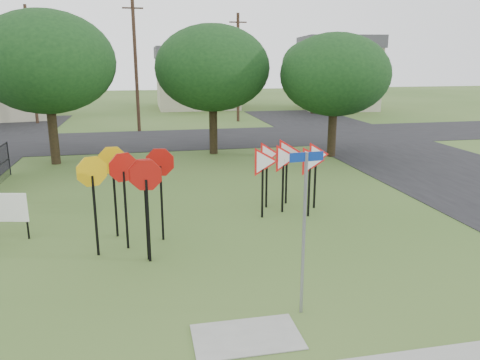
% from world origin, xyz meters
% --- Properties ---
extents(ground, '(140.00, 140.00, 0.00)m').
position_xyz_m(ground, '(0.00, 0.00, 0.00)').
color(ground, '#385720').
extents(street_right, '(8.00, 50.00, 0.02)m').
position_xyz_m(street_right, '(12.00, 10.00, 0.01)').
color(street_right, black).
rests_on(street_right, ground).
extents(street_far, '(60.00, 8.00, 0.02)m').
position_xyz_m(street_far, '(0.00, 20.00, 0.01)').
color(street_far, black).
rests_on(street_far, ground).
extents(curb_pad, '(2.00, 1.20, 0.02)m').
position_xyz_m(curb_pad, '(0.00, -2.40, 0.01)').
color(curb_pad, gray).
rests_on(curb_pad, ground).
extents(street_name_sign, '(0.69, 0.09, 3.33)m').
position_xyz_m(street_name_sign, '(1.28, -1.74, 1.89)').
color(street_name_sign, gray).
rests_on(street_name_sign, ground).
extents(stop_sign_cluster, '(2.52, 2.07, 2.68)m').
position_xyz_m(stop_sign_cluster, '(-2.10, 2.27, 1.97)').
color(stop_sign_cluster, black).
rests_on(stop_sign_cluster, ground).
extents(yield_sign_cluster, '(3.04, 1.77, 2.38)m').
position_xyz_m(yield_sign_cluster, '(2.95, 4.65, 1.75)').
color(yield_sign_cluster, black).
rests_on(yield_sign_cluster, ground).
extents(info_board, '(1.09, 0.28, 1.39)m').
position_xyz_m(info_board, '(-5.54, 3.68, 0.93)').
color(info_board, black).
rests_on(info_board, ground).
extents(far_pole_a, '(1.40, 0.24, 9.00)m').
position_xyz_m(far_pole_a, '(-2.00, 24.00, 4.60)').
color(far_pole_a, '#3D291C').
rests_on(far_pole_a, ground).
extents(far_pole_b, '(1.40, 0.24, 8.50)m').
position_xyz_m(far_pole_b, '(6.00, 28.00, 4.35)').
color(far_pole_b, '#3D291C').
rests_on(far_pole_b, ground).
extents(far_pole_c, '(1.40, 0.24, 9.00)m').
position_xyz_m(far_pole_c, '(-10.00, 30.00, 4.60)').
color(far_pole_c, '#3D291C').
rests_on(far_pole_c, ground).
extents(house_mid, '(8.40, 8.40, 6.20)m').
position_xyz_m(house_mid, '(4.00, 40.00, 3.15)').
color(house_mid, '#B5AF92').
rests_on(house_mid, ground).
extents(house_right, '(8.30, 8.30, 7.20)m').
position_xyz_m(house_right, '(18.00, 36.00, 3.65)').
color(house_right, '#B5AF92').
rests_on(house_right, ground).
extents(tree_near_left, '(6.40, 6.40, 7.27)m').
position_xyz_m(tree_near_left, '(-6.00, 14.00, 4.86)').
color(tree_near_left, black).
rests_on(tree_near_left, ground).
extents(tree_near_mid, '(6.00, 6.00, 6.80)m').
position_xyz_m(tree_near_mid, '(2.00, 15.00, 4.54)').
color(tree_near_mid, black).
rests_on(tree_near_mid, ground).
extents(tree_near_right, '(5.60, 5.60, 6.33)m').
position_xyz_m(tree_near_right, '(8.00, 13.00, 4.22)').
color(tree_near_right, black).
rests_on(tree_near_right, ground).
extents(tree_far_right, '(6.00, 6.00, 6.80)m').
position_xyz_m(tree_far_right, '(14.00, 32.00, 4.54)').
color(tree_far_right, black).
rests_on(tree_far_right, ground).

